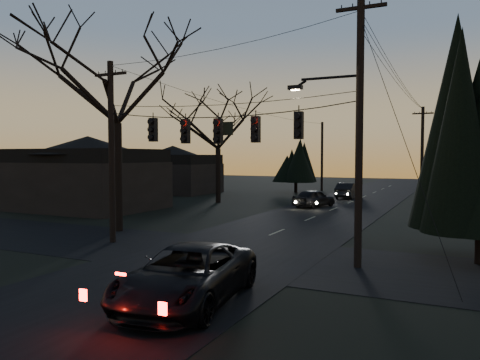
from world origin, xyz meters
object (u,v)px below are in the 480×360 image
at_px(utility_pole_left, 113,242).
at_px(utility_pole_right, 358,267).
at_px(utility_pole_far_l, 322,191).
at_px(suv_near, 187,276).
at_px(utility_pole_far_r, 421,201).
at_px(sedan_oncoming_b, 347,191).
at_px(sedan_oncoming_a, 314,198).
at_px(bare_tree_left, 117,79).

bearing_deg(utility_pole_left, utility_pole_right, 0.00).
height_order(utility_pole_far_l, suv_near, utility_pole_far_l).
xyz_separation_m(utility_pole_far_l, suv_near, (8.09, -42.27, 0.78)).
relative_size(utility_pole_far_r, suv_near, 1.51).
bearing_deg(utility_pole_left, sedan_oncoming_b, 80.13).
bearing_deg(sedan_oncoming_b, utility_pole_left, 78.14).
bearing_deg(utility_pole_far_r, sedan_oncoming_a, -128.24).
relative_size(utility_pole_far_l, sedan_oncoming_a, 1.94).
bearing_deg(utility_pole_left, utility_pole_far_l, 90.00).
xyz_separation_m(utility_pole_left, utility_pole_far_r, (11.50, 28.00, 0.00)).
bearing_deg(sedan_oncoming_a, sedan_oncoming_b, -75.43).
height_order(bare_tree_left, suv_near, bare_tree_left).
bearing_deg(utility_pole_left, utility_pole_far_r, 67.67).
xyz_separation_m(utility_pole_right, sedan_oncoming_a, (-7.28, 18.77, 0.70)).
bearing_deg(utility_pole_left, sedan_oncoming_a, 77.32).
bearing_deg(utility_pole_far_l, utility_pole_left, -90.00).
distance_m(utility_pole_right, utility_pole_far_r, 28.00).
bearing_deg(utility_pole_right, sedan_oncoming_b, 103.50).
height_order(utility_pole_far_r, sedan_oncoming_a, utility_pole_far_r).
distance_m(utility_pole_right, suv_near, 7.18).
distance_m(utility_pole_right, utility_pole_far_l, 37.79).
bearing_deg(utility_pole_far_l, bare_tree_left, -93.36).
height_order(suv_near, sedan_oncoming_a, suv_near).
relative_size(suv_near, sedan_oncoming_a, 1.36).
xyz_separation_m(suv_near, sedan_oncoming_b, (-3.26, 34.05, -0.05)).
distance_m(utility_pole_left, utility_pole_far_r, 30.27).
bearing_deg(sedan_oncoming_a, bare_tree_left, 87.36).
xyz_separation_m(bare_tree_left, sedan_oncoming_a, (6.17, 16.02, -7.49)).
bearing_deg(utility_pole_right, suv_near, -118.53).
height_order(utility_pole_right, utility_pole_far_r, utility_pole_right).
height_order(utility_pole_left, utility_pole_far_l, utility_pole_left).
bearing_deg(utility_pole_right, utility_pole_far_r, 90.00).
distance_m(utility_pole_left, utility_pole_far_l, 36.00).
relative_size(bare_tree_left, sedan_oncoming_b, 2.63).
height_order(utility_pole_far_r, utility_pole_far_l, utility_pole_far_r).
xyz_separation_m(utility_pole_right, utility_pole_left, (-11.50, 0.00, 0.00)).
distance_m(utility_pole_far_r, sedan_oncoming_a, 11.78).
height_order(utility_pole_right, utility_pole_left, utility_pole_right).
bearing_deg(sedan_oncoming_a, utility_pole_far_l, -57.79).
bearing_deg(utility_pole_far_l, sedan_oncoming_b, -59.55).
bearing_deg(suv_near, sedan_oncoming_b, 88.12).
distance_m(utility_pole_left, sedan_oncoming_a, 19.25).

